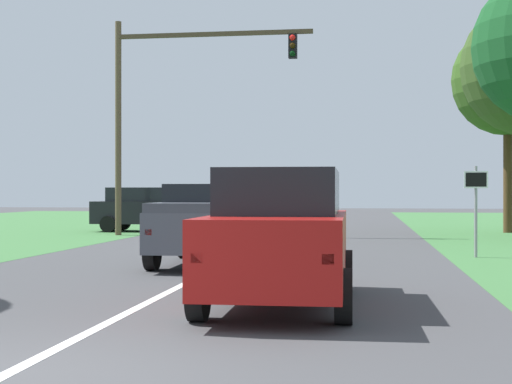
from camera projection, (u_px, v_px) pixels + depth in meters
The scene contains 8 objects.
ground_plane at pixel (229, 262), 18.39m from camera, with size 120.00×120.00×0.00m, color #424244.
lane_centre_stripe at pixel (29, 363), 7.51m from camera, with size 0.16×41.25×0.01m, color white.
red_suv_near at pixel (281, 234), 11.35m from camera, with size 2.17×4.89×2.02m.
pickup_truck_lead at pixel (210, 223), 17.64m from camera, with size 2.27×5.09×1.86m.
traffic_light at pixel (166, 94), 29.34m from camera, with size 7.69×0.40×8.31m.
keep_moving_sign at pixel (476, 199), 19.54m from camera, with size 0.60×0.09×2.35m.
crossing_suv_far at pixel (145, 209), 32.33m from camera, with size 4.37×2.13×1.86m.
extra_tree_2 at pixel (508, 81), 31.36m from camera, with size 4.57×4.57×8.58m.
Camera 1 is at (3.29, -6.48, 1.69)m, focal length 53.54 mm.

